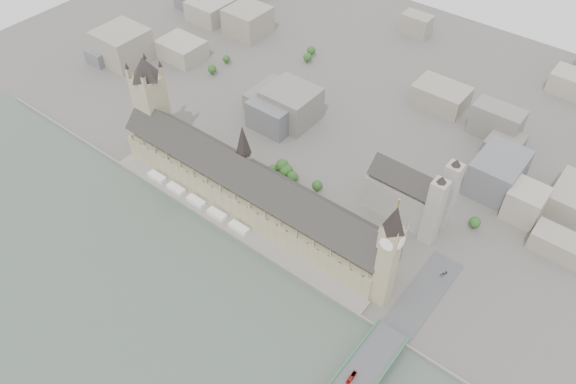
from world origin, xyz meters
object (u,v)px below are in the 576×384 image
Objects in this scene: palace_of_westminster at (250,189)px; victoria_tower at (151,101)px; westminster_abbey at (411,195)px; elizabeth_tower at (390,249)px; car_approach at (444,274)px; red_bus_north at (352,377)px.

victoria_tower is (-122.00, 6.30, 32.50)m from palace_of_westminster.
palace_of_westminster is 134.09m from westminster_abbey.
elizabeth_tower reaches higher than palace_of_westminster.
elizabeth_tower is at bearing -4.85° from palace_of_westminster.
elizabeth_tower is 96.91m from westminster_abbey.
car_approach is at bearing 4.74° from victoria_tower.
car_approach is (29.35, 42.01, -47.01)m from elizabeth_tower.
victoria_tower is 293.67m from car_approach.
palace_of_westminster is 2.65× the size of victoria_tower.
westminster_abbey is 11.94× the size of car_approach.
palace_of_westminster is 142.94m from elizabeth_tower.
westminster_abbey is at bearing 34.17° from palace_of_westminster.
westminster_abbey reaches higher than red_bus_north.
victoria_tower is 17.56× the size of car_approach.
palace_of_westminster is at bearing -2.96° from victoria_tower.
elizabeth_tower is 260.64m from victoria_tower.
red_bus_north reaches higher than car_approach.
red_bus_north is (158.94, -82.96, -11.05)m from palace_of_westminster.
palace_of_westminster reaches higher than car_approach.
victoria_tower reaches higher than red_bus_north.
red_bus_north is 1.78× the size of car_approach.
palace_of_westminster is at bearing -145.83° from westminster_abbey.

